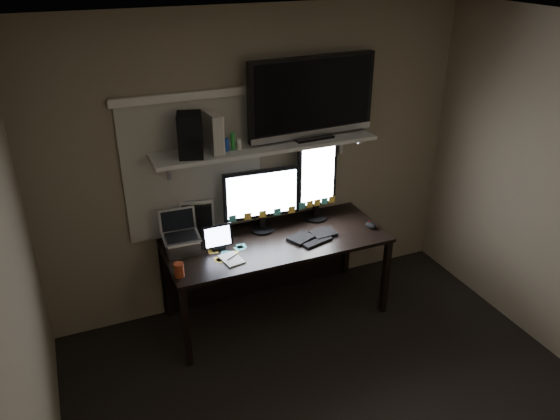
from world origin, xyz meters
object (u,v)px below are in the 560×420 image
monitor_landscape (262,200)px  speaker (190,135)px  tablet (217,237)px  tv (312,98)px  monitor_portrait (317,181)px  desk (271,251)px  mouse (371,225)px  keyboard (312,236)px  cup (179,270)px  laptop (181,234)px  game_console (213,132)px

monitor_landscape → speaker: (-0.55, -0.02, 0.63)m
tablet → tv: tv is taller
monitor_landscape → monitor_portrait: size_ratio=0.89×
desk → mouse: bearing=-16.7°
monitor_landscape → tablet: (-0.43, -0.15, -0.18)m
desk → keyboard: keyboard is taller
tablet → keyboard: bearing=-8.9°
monitor_landscape → monitor_portrait: (0.51, 0.02, 0.08)m
cup → tv: bearing=19.3°
desk → tablet: (-0.48, -0.09, 0.28)m
monitor_landscape → tv: size_ratio=0.59×
monitor_portrait → tv: (-0.07, -0.01, 0.72)m
tv → cup: bearing=-163.8°
mouse → cup: (-1.67, -0.11, 0.03)m
monitor_landscape → monitor_portrait: bearing=6.3°
tv → laptop: bearing=-177.9°
laptop → tablet: bearing=-11.5°
monitor_portrait → game_console: (-0.87, 0.00, 0.54)m
monitor_portrait → mouse: 0.59m
speaker → monitor_portrait: bearing=17.4°
monitor_portrait → mouse: size_ratio=6.20×
keyboard → laptop: size_ratio=1.27×
laptop → speaker: (0.15, 0.07, 0.75)m
tv → keyboard: bearing=-113.7°
tablet → speaker: speaker is taller
desk → cup: 0.95m
mouse → cup: bearing=177.9°
monitor_landscape → mouse: size_ratio=5.52×
speaker → tv: bearing=17.2°
keyboard → cup: 1.15m
cup → tv: tv is taller
desk → tablet: tablet is taller
keyboard → mouse: mouse is taller
monitor_portrait → laptop: 1.23m
game_console → monitor_portrait: bearing=-6.4°
game_console → desk: bearing=-18.4°
monitor_portrait → keyboard: monitor_portrait is taller
tablet → speaker: size_ratio=0.75×
mouse → laptop: bearing=166.1°
tablet → cup: 0.46m
tv → game_console: (-0.81, 0.01, -0.18)m
mouse → tablet: 1.31m
monitor_landscape → cup: (-0.80, -0.42, -0.23)m
monitor_landscape → game_console: game_console is taller
cup → speaker: (0.25, 0.40, 0.86)m
game_console → speaker: size_ratio=0.91×
mouse → laptop: (-1.56, 0.22, 0.14)m
tablet → cup: bearing=-144.4°
tablet → mouse: bearing=-7.2°
speaker → cup: bearing=-106.3°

